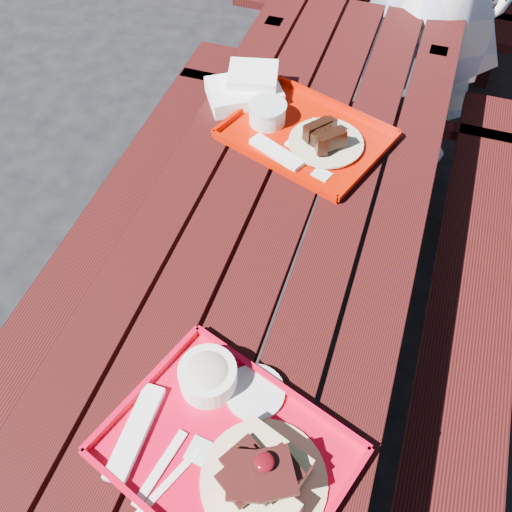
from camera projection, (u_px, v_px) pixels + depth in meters
name	position (u px, v px, depth m)	size (l,w,h in m)	color
ground	(269.00, 363.00, 2.07)	(60.00, 60.00, 0.00)	black
picnic_table_near	(273.00, 272.00, 1.63)	(1.41, 2.40, 0.75)	#390E0B
near_tray	(233.00, 439.00, 1.10)	(0.54, 0.48, 0.14)	red
far_tray	(303.00, 133.00, 1.67)	(0.54, 0.47, 0.08)	#B21100
white_cloth	(247.00, 88.00, 1.78)	(0.27, 0.26, 0.09)	white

